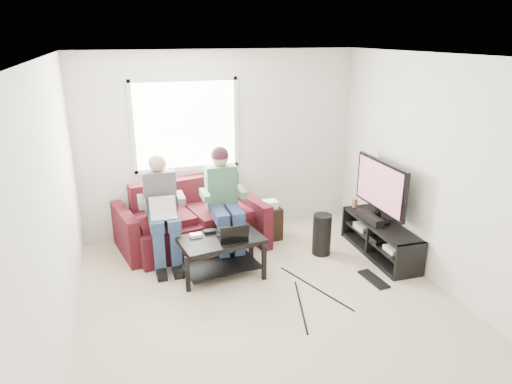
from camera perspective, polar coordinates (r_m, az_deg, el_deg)
floor at (r=5.10m, az=1.98°, el=-14.05°), size 4.50×4.50×0.00m
ceiling at (r=4.27m, az=2.39°, el=16.57°), size 4.50×4.50×0.00m
wall_back at (r=6.60m, az=-4.37°, el=6.06°), size 4.50×0.00×4.50m
wall_front at (r=2.72m, az=18.70°, el=-15.28°), size 4.50×0.00×4.50m
wall_left at (r=4.32m, az=-23.74°, el=-2.74°), size 0.00×4.50×4.50m
wall_right at (r=5.49m, az=22.27°, el=1.94°), size 0.00×4.50×4.50m
window at (r=6.43m, az=-8.79°, el=8.27°), size 1.48×0.04×1.28m
sofa at (r=6.35m, az=-8.17°, el=-3.87°), size 2.07×1.21×0.89m
person_left at (r=5.84m, az=-11.68°, el=-1.67°), size 0.40×0.70×1.37m
person_right at (r=5.95m, az=-4.08°, el=-0.28°), size 0.40×0.71×1.41m
laptop_silver at (r=5.66m, az=-11.46°, el=-2.49°), size 0.38×0.32×0.24m
coffee_table at (r=5.54m, az=-4.38°, el=-6.94°), size 1.05×0.74×0.49m
laptop_black at (r=5.39m, az=-3.00°, el=-4.79°), size 0.35×0.25×0.24m
controller_a at (r=5.53m, az=-7.54°, el=-5.40°), size 0.14×0.10×0.04m
controller_b at (r=5.62m, az=-5.83°, el=-4.94°), size 0.14×0.10×0.04m
controller_c at (r=5.67m, az=-1.80°, el=-4.59°), size 0.15×0.10×0.04m
tv_stand at (r=6.29m, az=15.23°, el=-5.86°), size 0.44×1.37×0.46m
tv at (r=6.11m, az=15.29°, el=0.56°), size 0.12×1.10×0.81m
soundbar at (r=6.18m, az=14.04°, el=-3.14°), size 0.12×0.50×0.10m
drink_cup at (r=6.64m, az=12.24°, el=-1.34°), size 0.08×0.08×0.12m
console_white at (r=5.96m, az=17.32°, el=-6.78°), size 0.30×0.22×0.06m
console_grey at (r=6.48m, az=13.89°, el=-4.19°), size 0.34×0.26×0.08m
console_black at (r=6.22m, az=15.53°, el=-5.43°), size 0.38×0.30×0.07m
subwoofer at (r=6.12m, az=8.23°, el=-5.27°), size 0.25×0.25×0.56m
keyboard_floor at (r=5.73m, az=14.49°, el=-10.50°), size 0.19×0.47×0.03m
end_table at (r=6.53m, az=1.62°, el=-3.68°), size 0.32×0.32×0.57m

